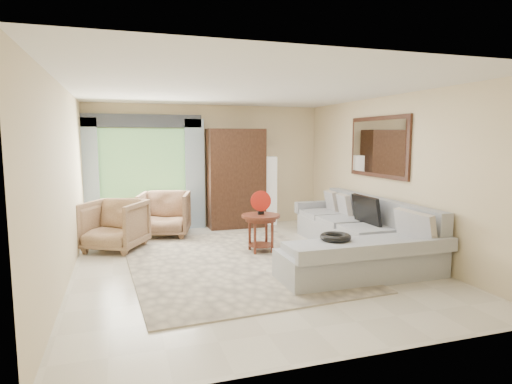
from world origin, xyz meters
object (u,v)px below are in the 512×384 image
object	(u,v)px
sectional_sofa	(357,240)
tv_screen	(366,210)
potted_plant	(106,221)
armoire	(236,178)
armchair_right	(165,214)
armchair_left	(114,225)
floor_lamp	(270,191)
coffee_table	(261,233)

from	to	relation	value
sectional_sofa	tv_screen	world-z (taller)	tv_screen
potted_plant	armoire	distance (m)	2.77
sectional_sofa	armchair_right	bearing A→B (deg)	138.55
armchair_left	floor_lamp	distance (m)	3.54
coffee_table	armchair_right	bearing A→B (deg)	129.23
coffee_table	armchair_left	distance (m)	2.51
armchair_right	floor_lamp	world-z (taller)	floor_lamp
tv_screen	potted_plant	distance (m)	5.03
armoire	floor_lamp	xyz separation A→B (m)	(0.80, 0.06, -0.30)
coffee_table	armchair_left	size ratio (longest dim) A/B	0.68
tv_screen	coffee_table	size ratio (longest dim) A/B	1.16
tv_screen	armchair_right	distance (m)	3.82
sectional_sofa	potted_plant	xyz separation A→B (m)	(-3.88, 2.98, -0.02)
coffee_table	floor_lamp	bearing A→B (deg)	66.85
armchair_right	floor_lamp	size ratio (longest dim) A/B	0.64
tv_screen	armchair_right	size ratio (longest dim) A/B	0.78
coffee_table	floor_lamp	distance (m)	2.45
armoire	floor_lamp	size ratio (longest dim) A/B	1.40
floor_lamp	armchair_left	bearing A→B (deg)	-158.30
tv_screen	potted_plant	world-z (taller)	tv_screen
sectional_sofa	armchair_left	xyz separation A→B (m)	(-3.71, 1.65, 0.14)
coffee_table	armchair_right	xyz separation A→B (m)	(-1.41, 1.72, 0.10)
potted_plant	coffee_table	bearing A→B (deg)	-41.89
armchair_left	floor_lamp	bearing A→B (deg)	50.17
armoire	potted_plant	bearing A→B (deg)	178.15
coffee_table	floor_lamp	xyz separation A→B (m)	(0.95, 2.22, 0.41)
coffee_table	floor_lamp	world-z (taller)	floor_lamp
coffee_table	armchair_left	bearing A→B (deg)	158.62
sectional_sofa	potted_plant	world-z (taller)	sectional_sofa
armchair_right	potted_plant	world-z (taller)	armchair_right
floor_lamp	coffee_table	bearing A→B (deg)	-113.15
potted_plant	floor_lamp	distance (m)	3.48
tv_screen	coffee_table	distance (m)	1.78
sectional_sofa	coffee_table	bearing A→B (deg)	151.84
armchair_right	potted_plant	size ratio (longest dim) A/B	1.81
armchair_right	armoire	bearing A→B (deg)	30.10
tv_screen	coffee_table	xyz separation A→B (m)	(-1.65, 0.56, -0.38)
armchair_left	armoire	xyz separation A→B (m)	(2.48, 1.24, 0.62)
potted_plant	armchair_right	bearing A→B (deg)	-25.44
tv_screen	coffee_table	world-z (taller)	tv_screen
sectional_sofa	armchair_left	bearing A→B (deg)	156.01
armchair_right	armchair_left	bearing A→B (deg)	-124.37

